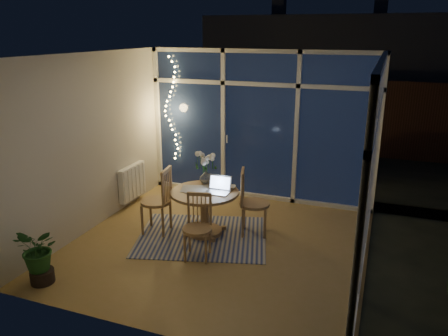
{
  "coord_description": "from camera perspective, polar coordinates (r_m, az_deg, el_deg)",
  "views": [
    {
      "loc": [
        2.02,
        -5.18,
        2.88
      ],
      "look_at": [
        -0.01,
        0.25,
        1.05
      ],
      "focal_mm": 35.0,
      "sensor_mm": 36.0,
      "label": 1
    }
  ],
  "objects": [
    {
      "name": "chair_left",
      "position": [
        6.5,
        -8.91,
        -4.15
      ],
      "size": [
        0.53,
        0.53,
        1.02
      ],
      "primitive_type": "cube",
      "rotation": [
        0.0,
        0.0,
        -1.45
      ],
      "color": "olive",
      "rests_on": "floor"
    },
    {
      "name": "flower_vase",
      "position": [
        6.58,
        -2.34,
        -1.16
      ],
      "size": [
        0.25,
        0.25,
        0.21
      ],
      "primitive_type": "imported",
      "rotation": [
        0.0,
        0.0,
        0.27
      ],
      "color": "silver",
      "rests_on": "dining_table"
    },
    {
      "name": "garden_shrubs",
      "position": [
        9.35,
        2.23,
        2.41
      ],
      "size": [
        0.9,
        0.9,
        0.9
      ],
      "primitive_type": "sphere",
      "color": "black",
      "rests_on": "ground"
    },
    {
      "name": "chair_front",
      "position": [
        5.73,
        -3.52,
        -7.77
      ],
      "size": [
        0.48,
        0.48,
        0.88
      ],
      "primitive_type": "cube",
      "rotation": [
        0.0,
        0.0,
        0.21
      ],
      "color": "olive",
      "rests_on": "floor"
    },
    {
      "name": "fairy_lights",
      "position": [
        8.07,
        -6.93,
        7.69
      ],
      "size": [
        0.24,
        0.1,
        1.85
      ],
      "primitive_type": null,
      "color": "#F6CD62",
      "rests_on": "window_wall_back"
    },
    {
      "name": "dining_table",
      "position": [
        6.42,
        -2.54,
        -5.86
      ],
      "size": [
        1.22,
        1.22,
        0.67
      ],
      "primitive_type": "cylinder",
      "rotation": [
        0.0,
        0.0,
        0.27
      ],
      "color": "olive",
      "rests_on": "floor"
    },
    {
      "name": "ceiling",
      "position": [
        5.57,
        -0.82,
        14.59
      ],
      "size": [
        4.0,
        4.0,
        0.0
      ],
      "primitive_type": "plane",
      "color": "silver",
      "rests_on": "wall_back"
    },
    {
      "name": "window_wall_right",
      "position": [
        5.42,
        18.94,
        -0.46
      ],
      "size": [
        0.1,
        4.0,
        2.6
      ],
      "primitive_type": "cube",
      "color": "silver",
      "rests_on": "floor"
    },
    {
      "name": "phone",
      "position": [
        6.15,
        -2.26,
        -3.51
      ],
      "size": [
        0.11,
        0.06,
        0.01
      ],
      "primitive_type": "cube",
      "rotation": [
        0.0,
        0.0,
        -0.11
      ],
      "color": "black",
      "rests_on": "dining_table"
    },
    {
      "name": "chair_right",
      "position": [
        6.38,
        4.01,
        -4.48
      ],
      "size": [
        0.57,
        0.57,
        1.0
      ],
      "primitive_type": "cube",
      "rotation": [
        0.0,
        0.0,
        1.83
      ],
      "color": "olive",
      "rests_on": "floor"
    },
    {
      "name": "wall_back",
      "position": [
        7.63,
        4.71,
        5.46
      ],
      "size": [
        4.0,
        0.04,
        2.6
      ],
      "primitive_type": "cube",
      "color": "beige",
      "rests_on": "floor"
    },
    {
      "name": "rug",
      "position": [
        6.48,
        -2.85,
        -8.88
      ],
      "size": [
        2.17,
        1.92,
        0.01
      ],
      "primitive_type": "cube",
      "rotation": [
        0.0,
        0.0,
        0.27
      ],
      "color": "beige",
      "rests_on": "floor"
    },
    {
      "name": "newspapers",
      "position": [
        6.36,
        -3.59,
        -2.79
      ],
      "size": [
        0.51,
        0.47,
        0.01
      ],
      "primitive_type": "cube",
      "rotation": [
        0.0,
        0.0,
        0.49
      ],
      "color": "silver",
      "rests_on": "dining_table"
    },
    {
      "name": "window_wall_back",
      "position": [
        7.59,
        4.62,
        5.4
      ],
      "size": [
        4.0,
        0.1,
        2.6
      ],
      "primitive_type": "cube",
      "color": "silver",
      "rests_on": "floor"
    },
    {
      "name": "neighbour_roof",
      "position": [
        13.81,
        13.74,
        14.18
      ],
      "size": [
        7.0,
        3.0,
        2.2
      ],
      "primitive_type": "cube",
      "color": "#363941",
      "rests_on": "ground"
    },
    {
      "name": "garden_patio",
      "position": [
        10.71,
        11.54,
        1.18
      ],
      "size": [
        12.0,
        6.0,
        0.1
      ],
      "primitive_type": "cube",
      "color": "black",
      "rests_on": "ground"
    },
    {
      "name": "floor",
      "position": [
        6.26,
        -0.72,
        -9.9
      ],
      "size": [
        4.0,
        4.0,
        0.0
      ],
      "primitive_type": "plane",
      "color": "olive",
      "rests_on": "ground"
    },
    {
      "name": "bowl",
      "position": [
        6.4,
        0.85,
        -2.52
      ],
      "size": [
        0.19,
        0.19,
        0.04
      ],
      "primitive_type": "imported",
      "rotation": [
        0.0,
        0.0,
        0.27
      ],
      "color": "silver",
      "rests_on": "dining_table"
    },
    {
      "name": "garden_fence",
      "position": [
        11.05,
        9.7,
        6.91
      ],
      "size": [
        11.0,
        0.08,
        1.8
      ],
      "primitive_type": "cube",
      "color": "#341E12",
      "rests_on": "ground"
    },
    {
      "name": "laptop",
      "position": [
        6.19,
        -0.89,
        -2.2
      ],
      "size": [
        0.34,
        0.29,
        0.25
      ],
      "primitive_type": null,
      "rotation": [
        0.0,
        0.0,
        0.0
      ],
      "color": "#B8B8BC",
      "rests_on": "dining_table"
    },
    {
      "name": "potted_plant",
      "position": [
        5.66,
        -22.99,
        -10.28
      ],
      "size": [
        0.66,
        0.61,
        0.76
      ],
      "primitive_type": "imported",
      "rotation": [
        0.0,
        0.0,
        -0.31
      ],
      "color": "#1A4A1C",
      "rests_on": "floor"
    },
    {
      "name": "wall_left",
      "position": [
        6.75,
        -16.83,
        3.17
      ],
      "size": [
        0.04,
        4.0,
        2.6
      ],
      "primitive_type": "cube",
      "color": "beige",
      "rests_on": "floor"
    },
    {
      "name": "wall_right",
      "position": [
        5.42,
        19.36,
        -0.51
      ],
      "size": [
        0.04,
        4.0,
        2.6
      ],
      "primitive_type": "cube",
      "color": "beige",
      "rests_on": "floor"
    },
    {
      "name": "radiator",
      "position": [
        7.67,
        -11.89,
        -1.78
      ],
      "size": [
        0.1,
        0.7,
        0.58
      ],
      "primitive_type": "cube",
      "color": "white",
      "rests_on": "wall_left"
    },
    {
      "name": "wall_front",
      "position": [
        4.09,
        -11.02,
        -5.63
      ],
      "size": [
        4.0,
        0.04,
        2.6
      ],
      "primitive_type": "cube",
      "color": "beige",
      "rests_on": "floor"
    }
  ]
}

